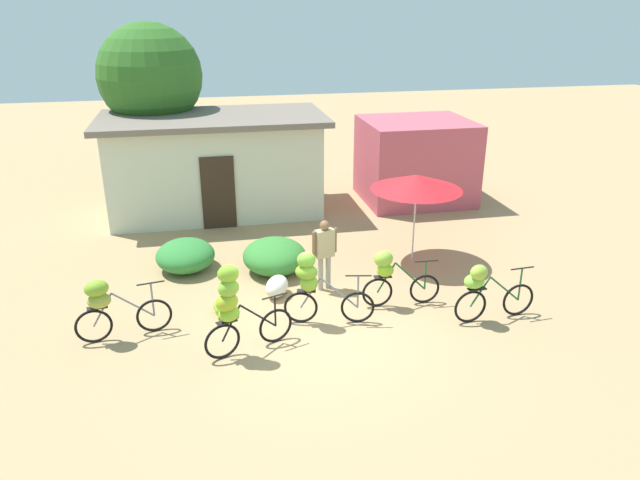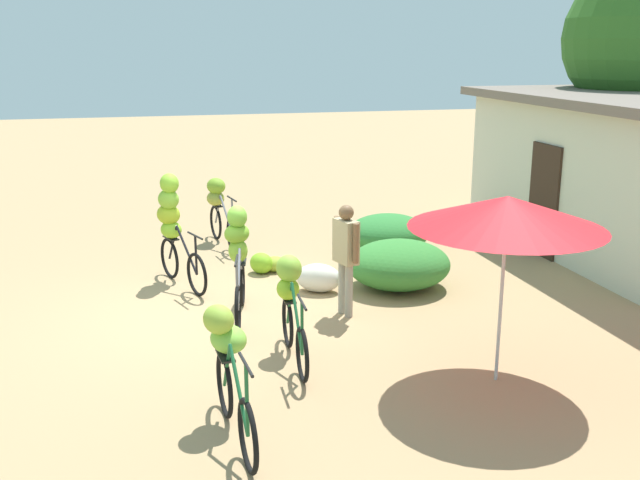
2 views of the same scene
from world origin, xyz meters
TOP-DOWN VIEW (x-y plane):
  - ground_plane at (0.00, 0.00)m, footprint 60.00×60.00m
  - building_low at (-1.50, 7.44)m, footprint 6.34×3.38m
  - hedge_bush_front_left at (-2.42, 3.40)m, footprint 1.35×1.52m
  - hedge_bush_front_right at (-0.41, 2.88)m, footprint 1.46×1.61m
  - market_umbrella at (2.92, 2.83)m, footprint 2.12×2.12m
  - bicycle_leftmost at (-3.75, 0.48)m, footprint 1.73×0.48m
  - bicycle_near_pile at (-1.54, -0.49)m, footprint 1.62×0.73m
  - bicycle_center_loaded at (0.03, 0.32)m, footprint 1.73×0.50m
  - bicycle_by_shop at (1.69, 0.72)m, footprint 1.64×0.35m
  - bicycle_rightmost at (3.25, -0.23)m, footprint 1.73×0.53m
  - banana_pile_on_ground at (-1.68, 1.02)m, footprint 0.53×0.70m
  - produce_sack at (-0.53, 1.62)m, footprint 0.71×0.82m
  - person_vendor at (0.53, 1.74)m, footprint 0.56×0.30m

SIDE VIEW (x-z plane):
  - ground_plane at x=0.00m, z-range 0.00..0.00m
  - banana_pile_on_ground at x=-1.68m, z-range -0.02..0.33m
  - produce_sack at x=-0.53m, z-range 0.00..0.44m
  - hedge_bush_front_left at x=-2.42m, z-range 0.00..0.68m
  - hedge_bush_front_right at x=-0.41m, z-range 0.00..0.75m
  - bicycle_rightmost at x=3.25m, z-range 0.10..1.33m
  - bicycle_by_shop at x=1.69m, z-range 0.10..1.32m
  - bicycle_leftmost at x=-3.75m, z-range 0.13..1.36m
  - bicycle_center_loaded at x=0.03m, z-range 0.12..1.63m
  - person_vendor at x=0.53m, z-range 0.17..1.75m
  - bicycle_near_pile at x=-1.54m, z-range 0.12..1.87m
  - building_low at x=-1.50m, z-range 0.02..2.85m
  - market_umbrella at x=2.92m, z-range 0.89..3.01m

